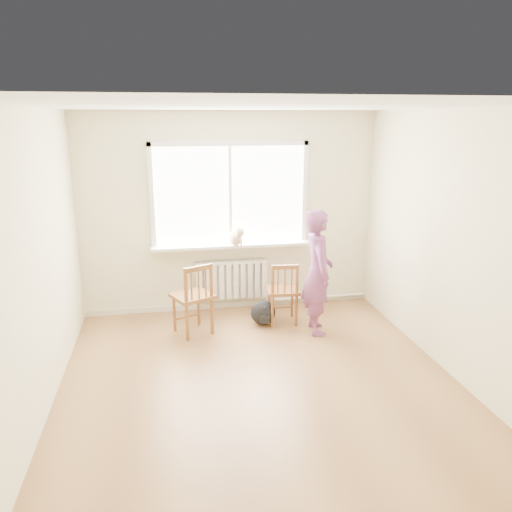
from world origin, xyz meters
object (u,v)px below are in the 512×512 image
chair_left (194,299)px  chair_right (283,293)px  backpack (263,313)px  person (318,272)px  cat (236,237)px

chair_left → chair_right: 1.16m
chair_left → chair_right: size_ratio=1.10×
chair_right → backpack: (-0.26, 0.00, -0.26)m
backpack → chair_right: bearing=-0.6°
person → cat: (-0.88, 0.83, 0.29)m
cat → backpack: cat is taller
chair_left → person: 1.55m
chair_left → cat: (0.62, 0.65, 0.60)m
cat → person: bearing=-62.7°
person → backpack: person is taller
chair_left → backpack: 0.95m
chair_right → person: bearing=142.7°
chair_left → cat: size_ratio=2.27×
chair_left → person: size_ratio=0.59×
chair_left → chair_right: chair_left is taller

